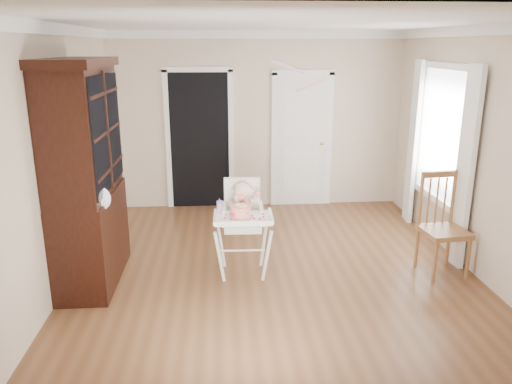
{
  "coord_description": "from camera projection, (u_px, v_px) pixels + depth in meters",
  "views": [
    {
      "loc": [
        -0.58,
        -5.21,
        2.48
      ],
      "look_at": [
        -0.21,
        -0.14,
        0.98
      ],
      "focal_mm": 35.0,
      "sensor_mm": 36.0,
      "label": 1
    }
  ],
  "objects": [
    {
      "name": "china_cabinet",
      "position": [
        86.0,
        175.0,
        5.18
      ],
      "size": [
        0.62,
        1.4,
        2.36
      ],
      "color": "black",
      "rests_on": "floor"
    },
    {
      "name": "baby",
      "position": [
        243.0,
        203.0,
        5.45
      ],
      "size": [
        0.31,
        0.23,
        0.46
      ],
      "rotation": [
        0.0,
        0.0,
        -0.02
      ],
      "color": "beige",
      "rests_on": "high_chair"
    },
    {
      "name": "wall_left",
      "position": [
        60.0,
        158.0,
        5.19
      ],
      "size": [
        0.0,
        5.0,
        5.0
      ],
      "primitive_type": "plane",
      "rotation": [
        1.57,
        0.0,
        1.57
      ],
      "color": "#C5B39A",
      "rests_on": "floor"
    },
    {
      "name": "doorway",
      "position": [
        200.0,
        138.0,
        7.73
      ],
      "size": [
        1.06,
        0.05,
        2.22
      ],
      "color": "black",
      "rests_on": "wall_back"
    },
    {
      "name": "ceiling",
      "position": [
        276.0,
        23.0,
        4.97
      ],
      "size": [
        5.0,
        5.0,
        0.0
      ],
      "primitive_type": "plane",
      "rotation": [
        3.14,
        0.0,
        0.0
      ],
      "color": "white",
      "rests_on": "wall_back"
    },
    {
      "name": "sippy_cup",
      "position": [
        220.0,
        206.0,
        5.33
      ],
      "size": [
        0.07,
        0.07,
        0.16
      ],
      "rotation": [
        0.0,
        0.0,
        -0.02
      ],
      "color": "#CA7BB4",
      "rests_on": "high_chair"
    },
    {
      "name": "crown_molding",
      "position": [
        276.0,
        29.0,
        4.98
      ],
      "size": [
        4.5,
        5.0,
        0.12
      ],
      "primitive_type": null,
      "color": "white",
      "rests_on": "ceiling"
    },
    {
      "name": "wall_back",
      "position": [
        257.0,
        121.0,
        7.74
      ],
      "size": [
        4.5,
        0.0,
        4.5
      ],
      "primitive_type": "plane",
      "rotation": [
        1.57,
        0.0,
        0.0
      ],
      "color": "#C5B39A",
      "rests_on": "floor"
    },
    {
      "name": "window_right",
      "position": [
        439.0,
        144.0,
        6.28
      ],
      "size": [
        0.13,
        1.84,
        2.3
      ],
      "color": "white",
      "rests_on": "wall_right"
    },
    {
      "name": "wall_right",
      "position": [
        477.0,
        152.0,
        5.5
      ],
      "size": [
        0.0,
        5.0,
        5.0
      ],
      "primitive_type": "plane",
      "rotation": [
        1.57,
        0.0,
        -1.57
      ],
      "color": "#C5B39A",
      "rests_on": "floor"
    },
    {
      "name": "streamer",
      "position": [
        288.0,
        67.0,
        5.94
      ],
      "size": [
        0.38,
        0.35,
        0.15
      ],
      "primitive_type": null,
      "rotation": [
        0.26,
        0.0,
        0.82
      ],
      "color": "pink",
      "rests_on": "ceiling"
    },
    {
      "name": "closet_door",
      "position": [
        302.0,
        142.0,
        7.86
      ],
      "size": [
        0.96,
        0.09,
        2.13
      ],
      "color": "white",
      "rests_on": "wall_back"
    },
    {
      "name": "dining_chair",
      "position": [
        443.0,
        228.0,
        5.55
      ],
      "size": [
        0.51,
        0.51,
        1.14
      ],
      "rotation": [
        0.0,
        0.0,
        0.11
      ],
      "color": "brown",
      "rests_on": "floor"
    },
    {
      "name": "floor",
      "position": [
        273.0,
        270.0,
        5.73
      ],
      "size": [
        5.0,
        5.0,
        0.0
      ],
      "primitive_type": "plane",
      "color": "brown",
      "rests_on": "ground"
    },
    {
      "name": "cake",
      "position": [
        241.0,
        212.0,
        5.17
      ],
      "size": [
        0.29,
        0.29,
        0.13
      ],
      "color": "silver",
      "rests_on": "high_chair"
    },
    {
      "name": "high_chair",
      "position": [
        243.0,
        217.0,
        5.47
      ],
      "size": [
        0.65,
        0.79,
        1.09
      ],
      "rotation": [
        0.0,
        0.0,
        -0.02
      ],
      "color": "white",
      "rests_on": "floor"
    }
  ]
}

